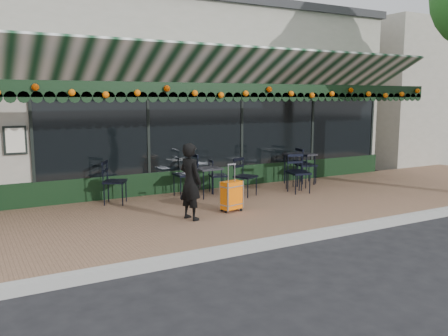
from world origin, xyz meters
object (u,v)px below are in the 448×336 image
chair_b_left (185,175)px  chair_b_right (218,176)px  suitcase (231,196)px  cafe_table_b (208,171)px  chair_a_left (296,172)px  chair_a_front (299,173)px  chair_solo (115,182)px  woman (191,181)px  chair_a_right (306,165)px  chair_b_front (245,177)px  cafe_table_a (300,157)px

chair_b_left → chair_b_right: chair_b_left is taller
chair_b_right → suitcase: bearing=173.1°
cafe_table_b → chair_b_left: bearing=146.6°
chair_a_left → chair_a_front: 0.47m
suitcase → chair_solo: bearing=121.4°
woman → chair_a_right: size_ratio=1.52×
woman → chair_b_front: size_ratio=1.61×
cafe_table_b → chair_b_front: size_ratio=0.76×
chair_a_left → chair_a_front: (-0.24, -0.40, 0.03)m
chair_b_right → cafe_table_a: bearing=-77.1°
woman → chair_b_left: bearing=-37.0°
suitcase → chair_a_front: bearing=6.0°
chair_a_right → chair_a_front: bearing=145.5°
chair_a_left → chair_b_left: chair_b_left is taller
suitcase → chair_b_front: 1.47m
chair_a_front → chair_b_left: 2.59m
chair_b_left → chair_a_front: bearing=71.6°
chair_solo → chair_a_front: bearing=-74.5°
suitcase → cafe_table_a: bearing=15.7°
chair_a_front → chair_solo: size_ratio=0.99×
woman → cafe_table_a: size_ratio=1.77×
suitcase → chair_a_front: 2.39m
suitcase → chair_b_left: 1.71m
chair_b_front → chair_solo: (-2.74, 0.65, 0.02)m
cafe_table_b → chair_a_right: 2.98m
chair_a_left → chair_solo: 4.27m
chair_b_front → chair_solo: 2.81m
cafe_table_a → cafe_table_b: 2.71m
chair_a_left → chair_b_front: chair_b_front is taller
chair_a_right → chair_a_front: size_ratio=1.02×
cafe_table_b → chair_a_left: chair_a_left is taller
chair_a_front → cafe_table_b: bearing=171.6°
woman → chair_a_left: bearing=-83.2°
suitcase → chair_a_right: bearing=14.5°
chair_a_front → woman: bearing=-154.7°
cafe_table_a → chair_a_front: (-0.68, -0.84, -0.25)m
woman → chair_a_front: 3.33m
chair_solo → suitcase: bearing=-106.2°
chair_b_right → chair_solo: 2.37m
chair_a_left → chair_a_right: chair_a_right is taller
chair_b_right → chair_a_right: bearing=-75.6°
cafe_table_a → chair_b_right: bearing=179.5°
woman → chair_a_left: (3.42, 1.37, -0.27)m
cafe_table_a → chair_a_right: size_ratio=0.86×
chair_b_right → chair_solo: size_ratio=0.88×
chair_a_left → woman: bearing=-92.9°
chair_a_right → chair_b_front: 2.29m
woman → cafe_table_b: bearing=-51.3°
chair_a_right → chair_solo: size_ratio=1.01×
woman → chair_solo: size_ratio=1.52×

